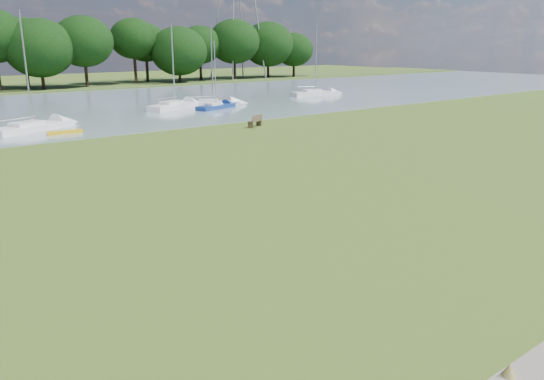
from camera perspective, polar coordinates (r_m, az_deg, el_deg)
ground at (r=21.81m, az=-4.04°, el=-2.96°), size 220.00×220.00×0.00m
river at (r=60.71m, az=-26.99°, el=7.36°), size 220.00×40.00×0.10m
riverbank_bench at (r=45.26m, az=-1.78°, el=7.43°), size 1.72×1.14×1.03m
kayak at (r=44.60m, az=-21.38°, el=5.82°), size 2.66×0.98×0.26m
sailboat_2 at (r=72.27m, az=4.63°, el=10.50°), size 6.78×3.12×9.38m
sailboat_3 at (r=57.91m, az=-6.09°, el=9.08°), size 5.36×3.08×7.06m
sailboat_5 at (r=47.18m, az=-24.41°, el=6.40°), size 7.08×4.54×9.32m
sailboat_6 at (r=58.55m, az=-10.45°, el=9.10°), size 7.07×4.29×8.78m
sailboat_7 at (r=61.13m, az=-6.44°, el=9.43°), size 6.26×4.02×8.41m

